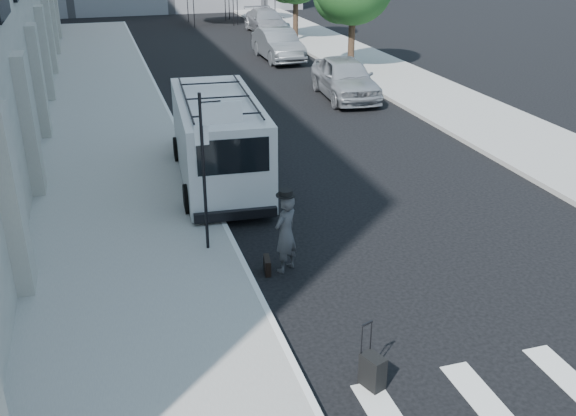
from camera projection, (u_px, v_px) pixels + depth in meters
ground at (374, 311)px, 12.23m from camera, size 120.00×120.00×0.00m
sidewalk_left at (107, 109)px, 25.04m from camera, size 4.50×48.00×0.15m
sidewalk_right at (376, 68)px, 32.06m from camera, size 4.00×56.00×0.15m
sign_pole at (213, 139)px, 13.31m from camera, size 1.03×0.07×3.50m
businessman at (286, 234)px, 13.32m from camera, size 0.75×0.70×1.72m
briefcase at (267, 265)px, 13.49m from camera, size 0.19×0.45×0.34m
suitcase at (373, 371)px, 10.12m from camera, size 0.37×0.46×1.11m
cargo_van at (218, 139)px, 17.84m from camera, size 2.64×6.61×2.43m
parked_car_a at (345, 78)px, 26.66m from camera, size 2.40×5.12×1.70m
parked_car_b at (278, 45)px, 34.06m from camera, size 1.73×4.92×1.62m
parked_car_c at (266, 21)px, 42.45m from camera, size 2.16×5.24×1.52m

